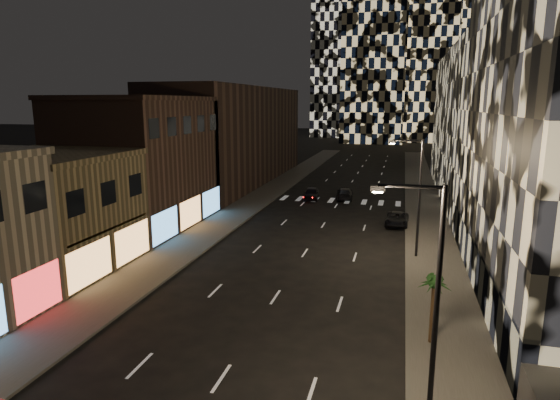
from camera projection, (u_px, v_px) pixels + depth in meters
The scene contains 15 objects.
sidewalk_left at pixel (262, 196), 59.84m from camera, with size 4.00×120.00×0.15m, color #47443F.
sidewalk_right at pixel (424, 204), 54.88m from camera, with size 4.00×120.00×0.15m, color #47443F.
curb_left at pixel (277, 197), 59.31m from camera, with size 0.20×120.00×0.15m, color #4C4C47.
curb_right at pixel (406, 204), 55.40m from camera, with size 0.20×120.00×0.15m, color #4C4C47.
retail_tan at pixel (49, 214), 33.31m from camera, with size 10.00×10.00×8.00m, color olive.
retail_brown at pixel (141, 164), 44.73m from camera, with size 10.00×15.00×12.00m, color #4A322A.
retail_filler_left at pixel (236, 135), 69.62m from camera, with size 10.00×40.00×14.00m, color #4A322A.
midrise_base at pixel (479, 267), 29.87m from camera, with size 0.60×25.00×3.00m, color #383838.
midrise_filler_right at pixel (512, 126), 57.20m from camera, with size 16.00×40.00×18.00m, color #232326.
streetlight_near at pixel (430, 291), 16.33m from camera, with size 2.55×0.25×9.00m.
streetlight_far at pixel (417, 190), 35.27m from camera, with size 2.55×0.25×9.00m.
car_dark_midlane at pixel (311, 193), 58.02m from camera, with size 1.75×4.35×1.48m, color black.
car_dark_oncoming at pixel (345, 194), 58.18m from camera, with size 1.94×4.76×1.38m, color black.
car_dark_rightlane at pixel (397, 219), 45.73m from camera, with size 2.09×4.53×1.26m, color black.
palm_tree at pixel (434, 287), 22.68m from camera, with size 1.80×1.77×3.52m.
Camera 1 is at (7.15, -6.16, 11.83)m, focal length 30.00 mm.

